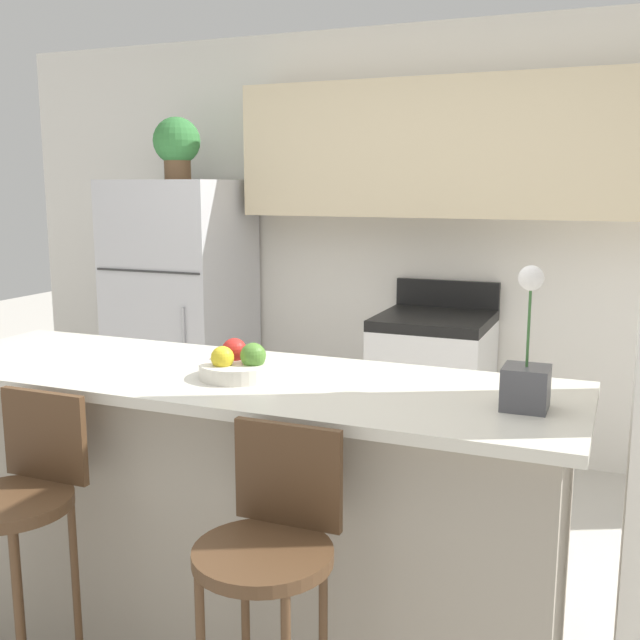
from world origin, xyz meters
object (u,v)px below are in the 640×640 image
at_px(bar_stool_right, 270,560).
at_px(orchid_vase, 526,372).
at_px(potted_plant_on_fridge, 177,144).
at_px(fruit_bowl, 238,365).
at_px(trash_bin, 248,431).
at_px(bar_stool_left, 21,508).
at_px(refrigerator, 182,312).
at_px(stove_range, 433,392).

bearing_deg(bar_stool_right, orchid_vase, 42.75).
distance_m(potted_plant_on_fridge, orchid_vase, 3.13).
height_order(bar_stool_right, orchid_vase, orchid_vase).
height_order(fruit_bowl, trash_bin, fruit_bowl).
distance_m(bar_stool_right, trash_bin, 2.53).
bearing_deg(bar_stool_left, fruit_bowl, 48.48).
xyz_separation_m(orchid_vase, trash_bin, (-1.77, 1.65, -0.92)).
height_order(refrigerator, trash_bin, refrigerator).
distance_m(bar_stool_left, potted_plant_on_fridge, 2.87).
relative_size(potted_plant_on_fridge, trash_bin, 1.00).
distance_m(bar_stool_left, trash_bin, 2.25).
relative_size(bar_stool_right, fruit_bowl, 4.00).
distance_m(stove_range, bar_stool_right, 2.48).
xyz_separation_m(refrigerator, fruit_bowl, (1.44, -1.91, 0.22)).
xyz_separation_m(orchid_vase, fruit_bowl, (-0.92, 0.00, -0.07)).
height_order(stove_range, fruit_bowl, fruit_bowl).
bearing_deg(refrigerator, bar_stool_left, -67.86).
distance_m(potted_plant_on_fridge, fruit_bowl, 2.53).
bearing_deg(bar_stool_right, stove_range, 94.17).
distance_m(stove_range, orchid_vase, 2.19).
height_order(potted_plant_on_fridge, fruit_bowl, potted_plant_on_fridge).
height_order(orchid_vase, trash_bin, orchid_vase).
distance_m(refrigerator, stove_range, 1.67).
bearing_deg(stove_range, bar_stool_right, -85.83).
height_order(orchid_vase, fruit_bowl, orchid_vase).
relative_size(stove_range, trash_bin, 2.82).
height_order(stove_range, bar_stool_right, stove_range).
relative_size(refrigerator, orchid_vase, 4.07).
relative_size(orchid_vase, fruit_bowl, 1.61).
xyz_separation_m(refrigerator, orchid_vase, (2.36, -1.91, 0.28)).
bearing_deg(bar_stool_left, refrigerator, 112.14).
bearing_deg(orchid_vase, refrigerator, 141.08).
xyz_separation_m(bar_stool_left, orchid_vase, (1.38, 0.51, 0.43)).
bearing_deg(orchid_vase, trash_bin, 136.94).
relative_size(bar_stool_right, potted_plant_on_fridge, 2.67).
bearing_deg(fruit_bowl, stove_range, 84.58).
bearing_deg(bar_stool_right, refrigerator, 126.74).
bearing_deg(trash_bin, stove_range, 16.40).
distance_m(bar_stool_right, fruit_bowl, 0.73).
bearing_deg(trash_bin, bar_stool_right, -60.77).
xyz_separation_m(potted_plant_on_fridge, fruit_bowl, (1.44, -1.91, -0.82)).
relative_size(stove_range, potted_plant_on_fridge, 2.83).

